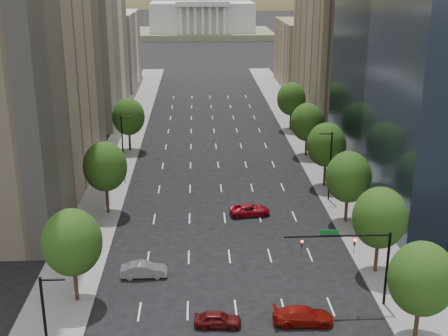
{
  "coord_description": "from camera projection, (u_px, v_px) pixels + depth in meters",
  "views": [
    {
      "loc": [
        -3.15,
        -14.8,
        28.03
      ],
      "look_at": [
        -0.32,
        44.75,
        8.0
      ],
      "focal_mm": 47.61,
      "sensor_mm": 36.0,
      "label": 1
    }
  ],
  "objects": [
    {
      "name": "streetlight_ls",
      "position": [
        47.0,
        332.0,
        39.88
      ],
      "size": [
        1.7,
        0.2,
        9.0
      ],
      "color": "black",
      "rests_on": "ground"
    },
    {
      "name": "tree_left_2",
      "position": [
        128.0,
        117.0,
        94.5
      ],
      "size": [
        5.2,
        5.2,
        8.68
      ],
      "color": "#382316",
      "rests_on": "ground"
    },
    {
      "name": "tree_left_0",
      "position": [
        72.0,
        242.0,
        50.93
      ],
      "size": [
        5.2,
        5.2,
        8.75
      ],
      "color": "#382316",
      "rests_on": "ground"
    },
    {
      "name": "streetlight_ln",
      "position": [
        123.0,
        145.0,
        82.48
      ],
      "size": [
        1.7,
        0.2,
        9.0
      ],
      "color": "black",
      "rests_on": "ground"
    },
    {
      "name": "tree_right_5",
      "position": [
        291.0,
        99.0,
        107.1
      ],
      "size": [
        5.2,
        5.2,
        8.75
      ],
      "color": "#382316",
      "rests_on": "ground"
    },
    {
      "name": "tree_right_4",
      "position": [
        307.0,
        122.0,
        92.04
      ],
      "size": [
        5.2,
        5.2,
        8.46
      ],
      "color": "#382316",
      "rests_on": "ground"
    },
    {
      "name": "streetlight_rn",
      "position": [
        330.0,
        164.0,
        74.22
      ],
      "size": [
        1.7,
        0.2,
        9.0
      ],
      "color": "black",
      "rests_on": "ground"
    },
    {
      "name": "tree_right_1",
      "position": [
        380.0,
        218.0,
        55.97
      ],
      "size": [
        5.2,
        5.2,
        8.75
      ],
      "color": "#382316",
      "rests_on": "ground"
    },
    {
      "name": "sidewalk_left",
      "position": [
        105.0,
        190.0,
        79.18
      ],
      "size": [
        6.0,
        200.0,
        0.15
      ],
      "primitive_type": "cube",
      "color": "slate",
      "rests_on": "ground"
    },
    {
      "name": "tree_right_3",
      "position": [
        326.0,
        145.0,
        78.65
      ],
      "size": [
        5.2,
        5.2,
        8.89
      ],
      "color": "#382316",
      "rests_on": "ground"
    },
    {
      "name": "car_red_near",
      "position": [
        303.0,
        316.0,
        49.19
      ],
      "size": [
        5.11,
        2.21,
        1.46
      ],
      "primitive_type": "imported",
      "rotation": [
        0.0,
        0.0,
        1.54
      ],
      "color": "maroon",
      "rests_on": "ground"
    },
    {
      "name": "parking_tan_right",
      "position": [
        342.0,
        40.0,
        114.12
      ],
      "size": [
        14.0,
        30.0,
        30.0
      ],
      "primitive_type": "cube",
      "color": "#8C7759",
      "rests_on": "ground"
    },
    {
      "name": "tree_right_2",
      "position": [
        348.0,
        177.0,
        67.38
      ],
      "size": [
        5.2,
        5.2,
        8.61
      ],
      "color": "#382316",
      "rests_on": "ground"
    },
    {
      "name": "foothills",
      "position": [
        232.0,
        37.0,
        604.22
      ],
      "size": [
        720.0,
        413.0,
        263.0
      ],
      "color": "olive",
      "rests_on": "ground"
    },
    {
      "name": "car_silver",
      "position": [
        144.0,
        270.0,
        56.75
      ],
      "size": [
        4.45,
        1.68,
        1.45
      ],
      "primitive_type": "imported",
      "rotation": [
        0.0,
        0.0,
        1.6
      ],
      "color": "gray",
      "rests_on": "ground"
    },
    {
      "name": "sidewalk_right",
      "position": [
        335.0,
        186.0,
        80.57
      ],
      "size": [
        6.0,
        200.0,
        0.15
      ],
      "primitive_type": "cube",
      "color": "slate",
      "rests_on": "ground"
    },
    {
      "name": "filler_right",
      "position": [
        309.0,
        54.0,
        147.59
      ],
      "size": [
        14.0,
        26.0,
        16.0
      ],
      "primitive_type": "cube",
      "color": "#8C7759",
      "rests_on": "ground"
    },
    {
      "name": "traffic_signal",
      "position": [
        360.0,
        253.0,
        50.31
      ],
      "size": [
        9.12,
        0.4,
        7.38
      ],
      "color": "black",
      "rests_on": "ground"
    },
    {
      "name": "capitol",
      "position": [
        202.0,
        16.0,
        256.79
      ],
      "size": [
        60.0,
        40.0,
        35.2
      ],
      "color": "#596647",
      "rests_on": "ground"
    },
    {
      "name": "midrise_cream_left",
      "position": [
        81.0,
        27.0,
        113.92
      ],
      "size": [
        14.0,
        30.0,
        35.0
      ],
      "primitive_type": "cube",
      "color": "beige",
      "rests_on": "ground"
    },
    {
      "name": "tree_right_0",
      "position": [
        422.0,
        279.0,
        45.67
      ],
      "size": [
        5.2,
        5.2,
        8.39
      ],
      "color": "#382316",
      "rests_on": "ground"
    },
    {
      "name": "car_maroon",
      "position": [
        218.0,
        319.0,
        48.84
      ],
      "size": [
        3.99,
        1.83,
        1.33
      ],
      "primitive_type": "imported",
      "rotation": [
        0.0,
        0.0,
        1.5
      ],
      "color": "#4E0D0D",
      "rests_on": "ground"
    },
    {
      "name": "car_red_far",
      "position": [
        250.0,
        210.0,
        70.99
      ],
      "size": [
        5.08,
        2.81,
        1.34
      ],
      "primitive_type": "imported",
      "rotation": [
        0.0,
        0.0,
        1.69
      ],
      "color": "maroon",
      "rests_on": "ground"
    },
    {
      "name": "filler_left",
      "position": [
        108.0,
        49.0,
        147.87
      ],
      "size": [
        14.0,
        26.0,
        18.0
      ],
      "primitive_type": "cube",
      "color": "beige",
      "rests_on": "ground"
    },
    {
      "name": "tree_left_1",
      "position": [
        105.0,
        167.0,
        69.79
      ],
      "size": [
        5.2,
        5.2,
        8.97
      ],
      "color": "#382316",
      "rests_on": "ground"
    }
  ]
}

